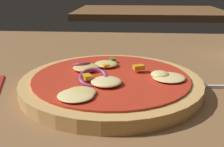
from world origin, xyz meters
The scene contains 3 objects.
dining_table centered at (0.00, 0.00, 0.02)m, with size 1.12×0.97×0.04m.
pizza centered at (-0.05, -0.03, 0.05)m, with size 0.28×0.28×0.04m.
background_table centered at (0.08, 1.29, 0.02)m, with size 0.88×0.57×0.04m.
Camera 1 is at (-0.02, -0.43, 0.20)m, focal length 43.92 mm.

